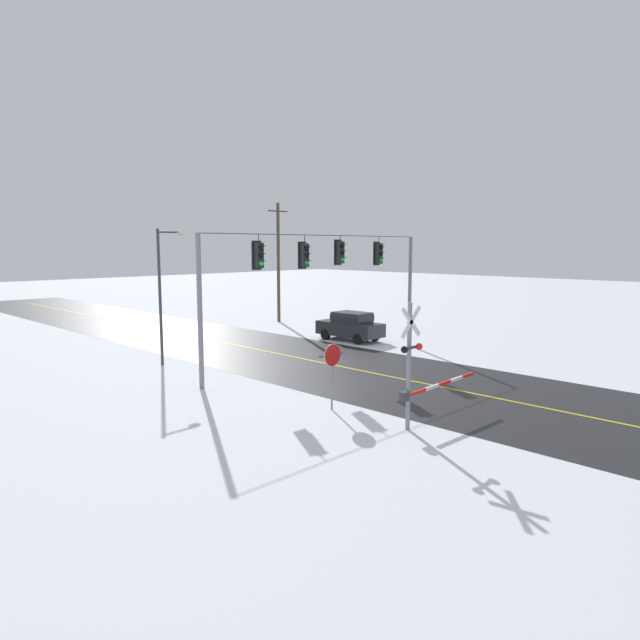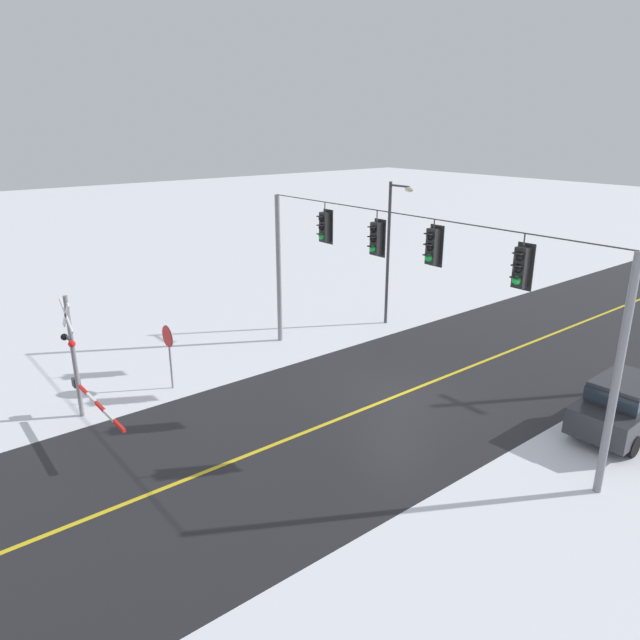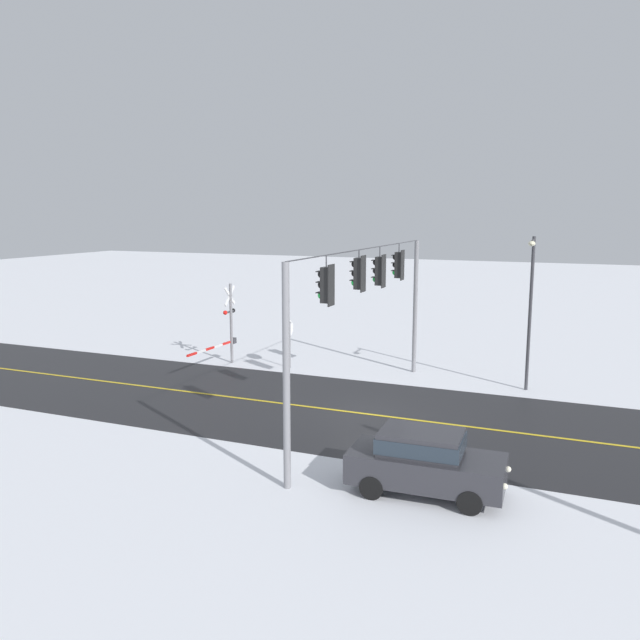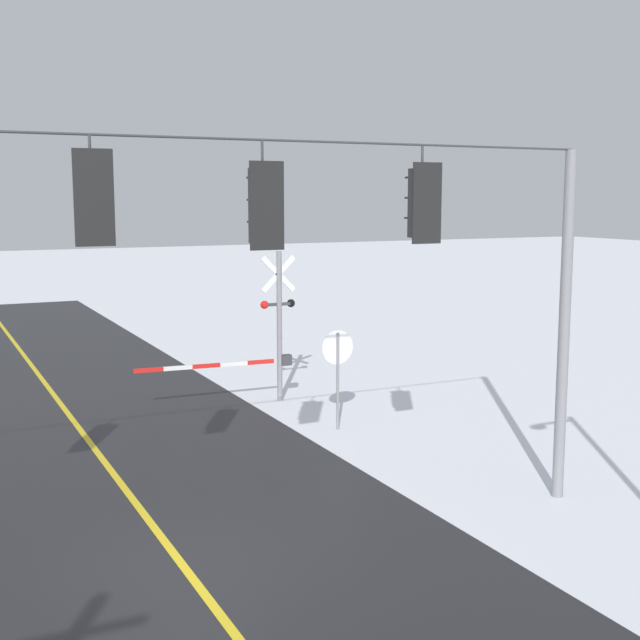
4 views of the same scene
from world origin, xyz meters
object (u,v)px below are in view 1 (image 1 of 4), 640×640
(stop_sign, at_px, (332,362))
(parked_car_charcoal, at_px, (351,325))
(streetlamp_near, at_px, (164,284))
(utility_pole, at_px, (278,261))
(railroad_crossing, at_px, (416,366))

(stop_sign, relative_size, parked_car_charcoal, 0.55)
(streetlamp_near, bearing_deg, utility_pole, 29.34)
(stop_sign, bearing_deg, streetlamp_near, 90.74)
(parked_car_charcoal, distance_m, streetlamp_near, 12.01)
(parked_car_charcoal, bearing_deg, streetlamp_near, 171.84)
(parked_car_charcoal, distance_m, utility_pole, 10.57)
(stop_sign, xyz_separation_m, streetlamp_near, (-0.14, 10.96, 2.20))
(railroad_crossing, height_order, utility_pole, utility_pole)
(streetlamp_near, distance_m, utility_pole, 16.21)
(stop_sign, distance_m, streetlamp_near, 11.18)
(railroad_crossing, height_order, streetlamp_near, streetlamp_near)
(streetlamp_near, xyz_separation_m, utility_pole, (14.12, 7.94, 0.64))
(utility_pole, bearing_deg, parked_car_charcoal, -105.15)
(stop_sign, distance_m, utility_pole, 23.67)
(stop_sign, bearing_deg, parked_car_charcoal, 39.28)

